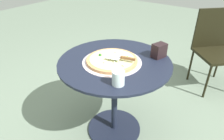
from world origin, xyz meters
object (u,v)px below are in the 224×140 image
object	(u,v)px
patio_table	(115,82)
napkin_dispenser	(159,51)
pizza_server	(121,58)
pizza_on_tray	(112,60)
patio_chair_far	(215,45)
drinking_cup	(118,78)

from	to	relation	value
patio_table	napkin_dispenser	world-z (taller)	napkin_dispenser
patio_table	pizza_server	world-z (taller)	pizza_server
pizza_on_tray	patio_chair_far	size ratio (longest dim) A/B	0.49
patio_table	pizza_server	xyz separation A→B (m)	(0.06, -0.01, 0.24)
pizza_on_tray	napkin_dispenser	size ratio (longest dim) A/B	4.04
patio_table	pizza_server	distance (m)	0.25
pizza_server	napkin_dispenser	xyz separation A→B (m)	(0.18, 0.27, 0.00)
pizza_server	patio_chair_far	bearing A→B (deg)	71.91
patio_table	napkin_dispenser	distance (m)	0.43
patio_table	drinking_cup	world-z (taller)	drinking_cup
patio_table	patio_chair_far	size ratio (longest dim) A/B	0.96
drinking_cup	napkin_dispenser	xyz separation A→B (m)	(0.05, 0.49, 0.01)
drinking_cup	patio_chair_far	bearing A→B (deg)	79.04
patio_table	pizza_server	size ratio (longest dim) A/B	3.99
patio_table	drinking_cup	distance (m)	0.39
patio_chair_far	pizza_on_tray	bearing A→B (deg)	-110.66
patio_table	pizza_on_tray	distance (m)	0.21
patio_table	napkin_dispenser	bearing A→B (deg)	46.15
napkin_dispenser	patio_table	bearing A→B (deg)	-25.27
drinking_cup	napkin_dispenser	distance (m)	0.49
patio_table	pizza_on_tray	bearing A→B (deg)	-102.17
patio_chair_far	drinking_cup	bearing A→B (deg)	-100.96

